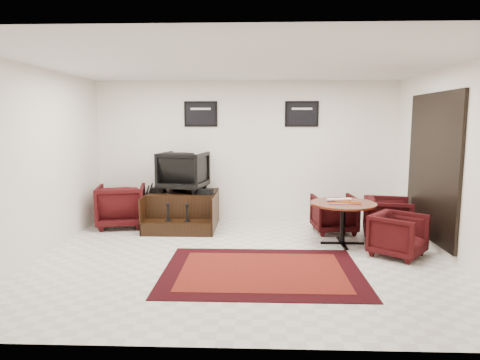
# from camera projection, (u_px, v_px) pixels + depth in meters

# --- Properties ---
(ground) EXTENTS (6.00, 6.00, 0.00)m
(ground) POSITION_uv_depth(u_px,v_px,m) (242.00, 259.00, 6.30)
(ground) COLOR white
(ground) RESTS_ON ground
(room_shell) EXTENTS (6.02, 5.02, 2.81)m
(room_shell) POSITION_uv_depth(u_px,v_px,m) (270.00, 137.00, 6.16)
(room_shell) COLOR white
(room_shell) RESTS_ON ground
(area_rug) EXTENTS (2.66, 2.00, 0.01)m
(area_rug) POSITION_uv_depth(u_px,v_px,m) (262.00, 271.00, 5.76)
(area_rug) COLOR black
(area_rug) RESTS_ON ground
(shine_podium) EXTENTS (1.29, 1.33, 0.66)m
(shine_podium) POSITION_uv_depth(u_px,v_px,m) (183.00, 211.00, 8.19)
(shine_podium) COLOR black
(shine_podium) RESTS_ON ground
(shine_chair) EXTENTS (0.96, 0.91, 0.86)m
(shine_chair) POSITION_uv_depth(u_px,v_px,m) (184.00, 169.00, 8.22)
(shine_chair) COLOR black
(shine_chair) RESTS_ON shine_podium
(shoes_pair) EXTENTS (0.27, 0.31, 0.10)m
(shoes_pair) POSITION_uv_depth(u_px,v_px,m) (158.00, 190.00, 8.13)
(shoes_pair) COLOR black
(shoes_pair) RESTS_ON shine_podium
(polish_kit) EXTENTS (0.31, 0.25, 0.09)m
(polish_kit) POSITION_uv_depth(u_px,v_px,m) (205.00, 192.00, 7.91)
(polish_kit) COLOR black
(polish_kit) RESTS_ON shine_podium
(umbrella_black) EXTENTS (0.31, 0.12, 0.84)m
(umbrella_black) POSITION_uv_depth(u_px,v_px,m) (143.00, 206.00, 8.09)
(umbrella_black) COLOR black
(umbrella_black) RESTS_ON ground
(umbrella_hooked) EXTENTS (0.32, 0.12, 0.86)m
(umbrella_hooked) POSITION_uv_depth(u_px,v_px,m) (146.00, 203.00, 8.26)
(umbrella_hooked) COLOR black
(umbrella_hooked) RESTS_ON ground
(armchair_side) EXTENTS (1.01, 0.97, 0.89)m
(armchair_side) POSITION_uv_depth(u_px,v_px,m) (121.00, 204.00, 8.16)
(armchair_side) COLOR black
(armchair_side) RESTS_ON ground
(meeting_table) EXTENTS (1.06, 1.06, 0.69)m
(meeting_table) POSITION_uv_depth(u_px,v_px,m) (343.00, 208.00, 6.97)
(meeting_table) COLOR #410F09
(meeting_table) RESTS_ON ground
(table_chair_back) EXTENTS (0.80, 0.75, 0.76)m
(table_chair_back) POSITION_uv_depth(u_px,v_px,m) (334.00, 212.00, 7.76)
(table_chair_back) COLOR black
(table_chair_back) RESTS_ON ground
(table_chair_window) EXTENTS (0.85, 0.88, 0.78)m
(table_chair_window) POSITION_uv_depth(u_px,v_px,m) (388.00, 216.00, 7.35)
(table_chair_window) COLOR black
(table_chair_window) RESTS_ON ground
(table_chair_corner) EXTENTS (0.94, 0.95, 0.71)m
(table_chair_corner) POSITION_uv_depth(u_px,v_px,m) (399.00, 233.00, 6.37)
(table_chair_corner) COLOR black
(table_chair_corner) RESTS_ON ground
(paper_roll) EXTENTS (0.42, 0.11, 0.05)m
(paper_roll) POSITION_uv_depth(u_px,v_px,m) (339.00, 200.00, 7.10)
(paper_roll) COLOR white
(paper_roll) RESTS_ON meeting_table
(table_clutter) EXTENTS (0.56, 0.37, 0.01)m
(table_clutter) POSITION_uv_depth(u_px,v_px,m) (347.00, 202.00, 6.94)
(table_clutter) COLOR #D0640B
(table_clutter) RESTS_ON meeting_table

